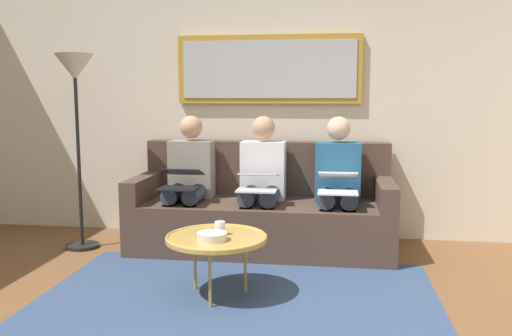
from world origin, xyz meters
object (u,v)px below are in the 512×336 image
at_px(bowl, 212,236).
at_px(laptop_silver, 258,182).
at_px(coffee_table, 217,238).
at_px(laptop_black, 181,179).
at_px(couch, 263,211).
at_px(person_right, 189,177).
at_px(laptop_white, 338,183).
at_px(person_left, 338,181).
at_px(framed_mirror, 269,69).
at_px(person_middle, 262,179).
at_px(cup, 220,228).
at_px(standing_lamp, 76,89).

relative_size(bowl, laptop_silver, 0.59).
bearing_deg(coffee_table, laptop_black, -61.53).
bearing_deg(couch, laptop_silver, 90.00).
distance_m(person_right, laptop_black, 0.24).
distance_m(laptop_white, laptop_black, 1.28).
relative_size(person_left, laptop_white, 3.08).
bearing_deg(person_left, framed_mirror, -35.53).
height_order(framed_mirror, person_right, framed_mirror).
height_order(person_left, person_middle, same).
height_order(coffee_table, laptop_black, laptop_black).
bearing_deg(laptop_white, framed_mirror, -47.25).
relative_size(framed_mirror, person_middle, 1.48).
bearing_deg(bowl, coffee_table, -95.74).
xyz_separation_m(framed_mirror, laptop_black, (0.64, 0.69, -0.92)).
bearing_deg(cup, person_right, -65.24).
bearing_deg(person_right, cup, 114.76).
relative_size(coffee_table, person_right, 0.58).
xyz_separation_m(laptop_silver, laptop_black, (0.64, -0.01, 0.00)).
distance_m(laptop_white, laptop_silver, 0.64).
bearing_deg(framed_mirror, person_right, 35.53).
bearing_deg(person_middle, laptop_black, 20.28).
height_order(person_right, standing_lamp, standing_lamp).
distance_m(couch, cup, 1.18).
distance_m(framed_mirror, person_left, 1.23).
height_order(couch, laptop_white, couch).
xyz_separation_m(person_left, standing_lamp, (2.19, 0.20, 0.76)).
bearing_deg(laptop_black, standing_lamp, -2.36).
xyz_separation_m(person_right, standing_lamp, (0.91, 0.20, 0.76)).
distance_m(laptop_silver, person_right, 0.69).
height_order(bowl, laptop_black, laptop_black).
height_order(coffee_table, person_middle, person_middle).
relative_size(person_left, standing_lamp, 0.69).
bearing_deg(laptop_silver, couch, -90.00).
height_order(laptop_white, person_right, person_right).
relative_size(couch, person_right, 1.93).
height_order(bowl, person_middle, person_middle).
xyz_separation_m(bowl, standing_lamp, (1.40, -1.04, 0.94)).
bearing_deg(framed_mirror, cup, 85.14).
relative_size(laptop_white, laptop_silver, 1.13).
relative_size(framed_mirror, laptop_white, 4.55).
bearing_deg(laptop_white, cup, 48.23).
bearing_deg(person_middle, laptop_silver, 90.00).
xyz_separation_m(person_right, laptop_black, (0.00, 0.24, 0.02)).
height_order(framed_mirror, cup, framed_mirror).
distance_m(cup, laptop_silver, 0.88).
height_order(bowl, laptop_silver, laptop_silver).
bearing_deg(standing_lamp, person_middle, -172.69).
bearing_deg(person_middle, framed_mirror, -90.00).
distance_m(person_right, standing_lamp, 1.20).
relative_size(bowl, laptop_white, 0.52).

